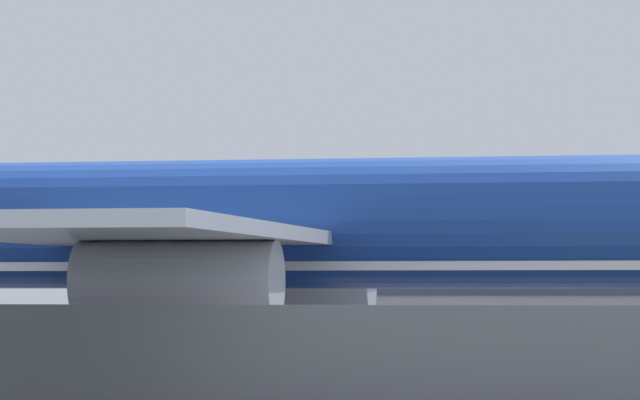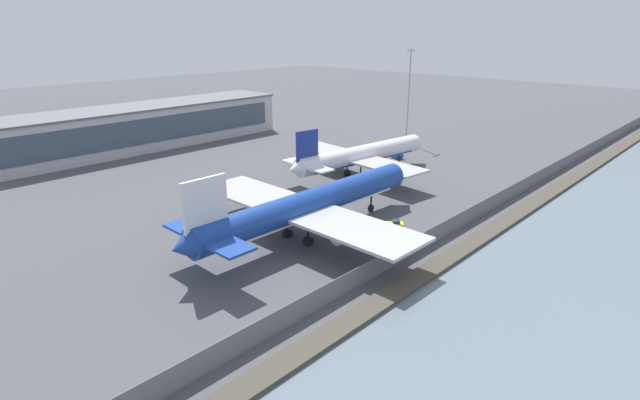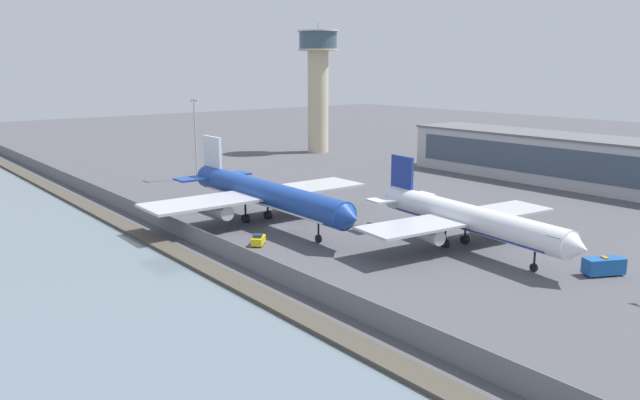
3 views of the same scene
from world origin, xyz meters
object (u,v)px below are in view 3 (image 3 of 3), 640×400
Objects in this scene: cargo_jet_blue at (263,194)px; passenger_jet_white at (465,218)px; ops_van at (603,266)px; control_tower at (318,78)px; apron_light_mast_apron_west at (195,135)px; baggage_tug at (258,240)px.

passenger_jet_white is (31.44, 14.79, -0.51)m from cargo_jet_blue.
passenger_jet_white reaches higher than ops_van.
control_tower is at bearing 135.72° from cargo_jet_blue.
ops_van is 0.29× the size of apron_light_mast_apron_west.
ops_van is at bearing 34.61° from baggage_tug.
ops_van reaches higher than baggage_tug.
cargo_jet_blue is 14.47m from baggage_tug.
control_tower reaches higher than cargo_jet_blue.
ops_van is (39.43, 27.21, 0.47)m from baggage_tug.
cargo_jet_blue is at bearing -154.80° from passenger_jet_white.
passenger_jet_white reaches higher than baggage_tug.
cargo_jet_blue is 1.21× the size of control_tower.
cargo_jet_blue reaches higher than ops_van.
ops_van is at bearing 12.27° from passenger_jet_white.
cargo_jet_blue is 1.20× the size of passenger_jet_white.
ops_van is at bearing 20.56° from cargo_jet_blue.
baggage_tug is 0.18× the size of apron_light_mast_apron_west.
apron_light_mast_apron_west is (-75.92, -4.30, 6.18)m from passenger_jet_white.
baggage_tug is 0.09× the size of control_tower.
passenger_jet_white is 31.03m from baggage_tug.
baggage_tug is at bearing -18.68° from apron_light_mast_apron_west.
cargo_jet_blue is at bearing -44.28° from control_tower.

